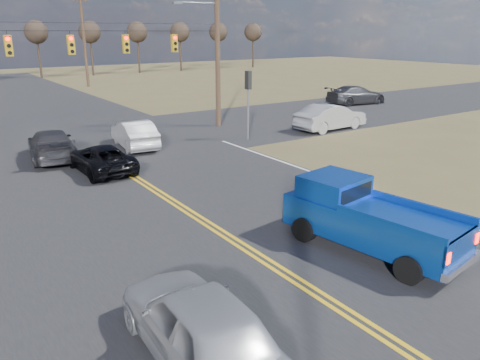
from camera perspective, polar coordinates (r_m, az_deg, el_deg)
ground at (r=12.19m, az=6.13°, el=-11.73°), size 160.00×160.00×0.00m
road_main at (r=20.22m, az=-12.43°, el=0.07°), size 14.00×120.00×0.02m
road_cross at (r=27.59m, az=-18.77°, el=4.22°), size 120.00×12.00×0.02m
signal_gantry at (r=26.88m, az=-18.68°, el=14.85°), size 19.60×4.83×10.00m
utility_poles at (r=25.98m, az=-19.30°, el=15.08°), size 19.60×58.32×10.00m
treeline at (r=35.67m, az=-23.89°, el=15.79°), size 87.00×117.80×7.40m
pickup_truck at (r=13.70m, az=15.16°, el=-4.53°), size 2.65×5.35×1.93m
silver_suv at (r=9.09m, az=-4.94°, el=-17.17°), size 2.07×4.66×1.56m
black_suv at (r=21.59m, az=-16.62°, el=2.54°), size 2.13×4.42×1.21m
white_car_queue at (r=25.76m, az=-12.75°, el=5.51°), size 2.11×4.65×1.48m
dgrey_car_queue at (r=24.58m, az=-22.01°, el=4.03°), size 2.68×5.17×1.43m
cross_car_east_near at (r=30.30m, az=10.97°, el=7.56°), size 1.99×5.08×1.65m
cross_car_east_far at (r=41.86m, az=13.98°, el=10.02°), size 2.98×5.65×1.56m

